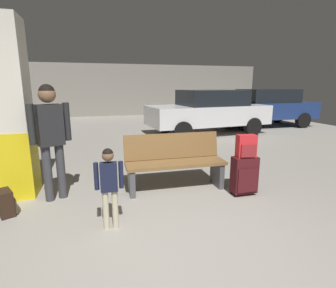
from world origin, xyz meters
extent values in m
cube|color=gray|center=(0.00, 4.00, -0.05)|extent=(18.00, 18.00, 0.10)
cube|color=gray|center=(0.00, 12.86, 1.40)|extent=(18.00, 0.12, 2.80)
cube|color=yellow|center=(-1.94, 2.14, 0.50)|extent=(0.57, 0.57, 1.00)
cube|color=silver|center=(-1.94, 2.14, 1.81)|extent=(0.56, 0.56, 1.61)
cube|color=brown|center=(0.48, 1.66, 0.44)|extent=(1.61, 0.48, 0.05)
cube|color=brown|center=(0.48, 1.91, 0.68)|extent=(1.60, 0.15, 0.42)
cube|color=#4C4C51|center=(-0.24, 1.68, 0.21)|extent=(0.09, 0.40, 0.41)
cube|color=#4C4C51|center=(1.20, 1.64, 0.21)|extent=(0.09, 0.40, 0.41)
cube|color=#471419|center=(1.42, 1.18, 0.32)|extent=(0.38, 0.20, 0.56)
cube|color=#471419|center=(1.42, 1.07, 0.26)|extent=(0.34, 0.02, 0.36)
cube|color=#A5A5AA|center=(1.42, 1.26, 0.59)|extent=(0.14, 0.02, 0.02)
cylinder|color=black|center=(1.26, 1.26, 0.02)|extent=(0.02, 0.04, 0.04)
cylinder|color=black|center=(1.58, 1.26, 0.02)|extent=(0.02, 0.04, 0.04)
cube|color=red|center=(1.42, 1.18, 0.77)|extent=(0.30, 0.19, 0.34)
cube|color=maroon|center=(1.41, 1.08, 0.72)|extent=(0.23, 0.06, 0.19)
cylinder|color=black|center=(1.42, 1.18, 0.93)|extent=(0.06, 0.03, 0.02)
cylinder|color=beige|center=(-0.57, 0.72, 0.24)|extent=(0.07, 0.07, 0.47)
cylinder|color=beige|center=(-0.67, 0.73, 0.24)|extent=(0.07, 0.07, 0.47)
cube|color=#191E38|center=(-0.62, 0.73, 0.64)|extent=(0.20, 0.13, 0.33)
cylinder|color=#191E38|center=(-0.48, 0.72, 0.66)|extent=(0.06, 0.06, 0.32)
cylinder|color=#191E38|center=(-0.76, 0.74, 0.66)|extent=(0.06, 0.06, 0.32)
sphere|color=brown|center=(-0.62, 0.73, 0.89)|extent=(0.13, 0.13, 0.13)
sphere|color=black|center=(-0.62, 0.73, 0.91)|extent=(0.12, 0.12, 0.12)
cylinder|color=red|center=(-0.68, 0.83, 0.66)|extent=(0.06, 0.06, 0.10)
cylinder|color=red|center=(-0.68, 0.83, 0.73)|extent=(0.01, 0.01, 0.06)
cylinder|color=#38383D|center=(-1.26, 1.83, 0.41)|extent=(0.12, 0.12, 0.82)
cylinder|color=#38383D|center=(-1.43, 1.76, 0.41)|extent=(0.12, 0.12, 0.82)
cube|color=#232326|center=(-1.35, 1.80, 1.11)|extent=(0.39, 0.32, 0.58)
cylinder|color=#232326|center=(-1.13, 1.89, 1.14)|extent=(0.10, 0.10, 0.55)
cylinder|color=#232326|center=(-1.57, 1.70, 1.14)|extent=(0.10, 0.10, 0.55)
sphere|color=brown|center=(-1.35, 1.80, 1.54)|extent=(0.23, 0.23, 0.23)
sphere|color=black|center=(-1.35, 1.80, 1.57)|extent=(0.21, 0.21, 0.21)
cube|color=black|center=(-1.92, 1.42, 0.17)|extent=(0.27, 0.32, 0.34)
cube|color=#423328|center=(-1.84, 1.47, 0.12)|extent=(0.13, 0.22, 0.19)
cylinder|color=black|center=(-1.92, 1.42, 0.33)|extent=(0.05, 0.06, 0.02)
cube|color=silver|center=(3.05, 6.23, 0.67)|extent=(4.24, 2.07, 0.64)
cube|color=black|center=(3.20, 6.24, 1.25)|extent=(2.23, 1.72, 0.52)
cylinder|color=black|center=(1.83, 5.31, 0.30)|extent=(0.62, 0.25, 0.60)
cylinder|color=black|center=(1.69, 6.90, 0.30)|extent=(0.62, 0.25, 0.60)
cylinder|color=black|center=(4.42, 5.55, 0.30)|extent=(0.62, 0.25, 0.60)
cylinder|color=black|center=(4.27, 7.14, 0.30)|extent=(0.62, 0.25, 0.60)
cube|color=navy|center=(5.99, 7.24, 0.67)|extent=(4.11, 1.72, 0.64)
cube|color=black|center=(6.14, 7.24, 1.25)|extent=(2.11, 1.55, 0.52)
cylinder|color=black|center=(4.69, 6.45, 0.30)|extent=(0.60, 0.20, 0.60)
cylinder|color=black|center=(4.69, 8.05, 0.30)|extent=(0.60, 0.20, 0.60)
cylinder|color=black|center=(7.29, 6.44, 0.30)|extent=(0.60, 0.20, 0.60)
cylinder|color=black|center=(7.29, 8.04, 0.30)|extent=(0.60, 0.20, 0.60)
camera|label=1|loc=(-0.75, -2.22, 1.66)|focal=28.35mm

